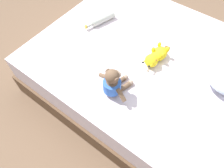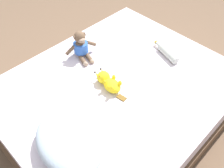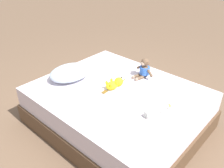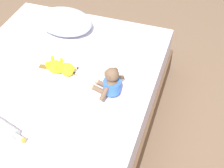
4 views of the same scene
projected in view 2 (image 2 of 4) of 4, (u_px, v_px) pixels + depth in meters
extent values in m
plane|color=brown|center=(117.00, 118.00, 2.21)|extent=(16.00, 16.00, 0.00)
cube|color=brown|center=(117.00, 110.00, 2.13)|extent=(1.50, 1.82, 0.23)
cube|color=silver|center=(117.00, 93.00, 1.96)|extent=(1.45, 1.76, 0.24)
ellipsoid|color=silver|center=(69.00, 141.00, 1.45)|extent=(0.55, 0.45, 0.16)
ellipsoid|color=brown|center=(81.00, 48.00, 2.05)|extent=(0.13, 0.13, 0.15)
cylinder|color=blue|center=(81.00, 47.00, 2.05)|extent=(0.15, 0.15, 0.09)
sphere|color=brown|center=(80.00, 37.00, 1.97)|extent=(0.10, 0.10, 0.10)
ellipsoid|color=gray|center=(82.00, 40.00, 1.95)|extent=(0.06, 0.07, 0.04)
sphere|color=black|center=(83.00, 38.00, 1.95)|extent=(0.01, 0.01, 0.01)
sphere|color=black|center=(79.00, 39.00, 1.93)|extent=(0.01, 0.01, 0.01)
cylinder|color=brown|center=(85.00, 34.00, 1.98)|extent=(0.03, 0.02, 0.03)
cylinder|color=brown|center=(74.00, 37.00, 1.94)|extent=(0.03, 0.02, 0.03)
cylinder|color=brown|center=(91.00, 43.00, 2.07)|extent=(0.05, 0.10, 0.08)
cylinder|color=brown|center=(70.00, 50.00, 2.01)|extent=(0.05, 0.10, 0.08)
cylinder|color=brown|center=(89.00, 58.00, 2.05)|extent=(0.11, 0.06, 0.04)
cylinder|color=brown|center=(83.00, 60.00, 2.03)|extent=(0.11, 0.06, 0.04)
sphere|color=gray|center=(92.00, 61.00, 2.02)|extent=(0.04, 0.04, 0.04)
sphere|color=gray|center=(86.00, 64.00, 2.00)|extent=(0.04, 0.04, 0.04)
ellipsoid|color=yellow|center=(112.00, 86.00, 1.80)|extent=(0.16, 0.12, 0.08)
sphere|color=yellow|center=(103.00, 77.00, 1.85)|extent=(0.10, 0.10, 0.10)
cone|color=yellow|center=(97.00, 75.00, 1.85)|extent=(0.06, 0.04, 0.05)
sphere|color=black|center=(95.00, 72.00, 1.86)|extent=(0.02, 0.02, 0.02)
cone|color=yellow|center=(103.00, 72.00, 1.87)|extent=(0.06, 0.04, 0.05)
sphere|color=black|center=(101.00, 69.00, 1.88)|extent=(0.02, 0.02, 0.02)
sphere|color=red|center=(100.00, 77.00, 1.81)|extent=(0.02, 0.02, 0.02)
sphere|color=red|center=(106.00, 73.00, 1.84)|extent=(0.02, 0.02, 0.02)
ellipsoid|color=yellow|center=(105.00, 83.00, 1.77)|extent=(0.03, 0.03, 0.05)
ellipsoid|color=yellow|center=(114.00, 77.00, 1.81)|extent=(0.03, 0.03, 0.05)
ellipsoid|color=yellow|center=(112.00, 88.00, 1.73)|extent=(0.03, 0.03, 0.05)
ellipsoid|color=yellow|center=(120.00, 83.00, 1.76)|extent=(0.03, 0.03, 0.05)
cube|color=brown|center=(122.00, 98.00, 1.77)|extent=(0.07, 0.05, 0.01)
cylinder|color=#B7BCB2|center=(168.00, 54.00, 2.06)|extent=(0.23, 0.13, 0.06)
cylinder|color=#B7BCB2|center=(158.00, 44.00, 2.15)|extent=(0.06, 0.04, 0.03)
cylinder|color=gold|center=(156.00, 42.00, 2.17)|extent=(0.02, 0.03, 0.03)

